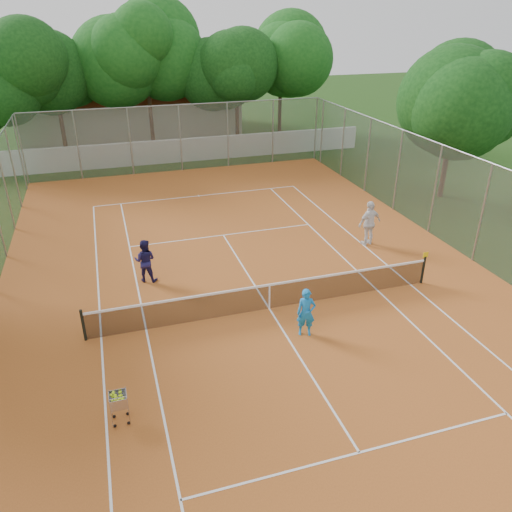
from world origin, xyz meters
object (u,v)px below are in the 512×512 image
object	(u,v)px
tennis_net	(269,296)
player_far_left	(145,261)
player_far_right	(369,223)
ball_hopper	(119,407)
clubhouse	(130,105)
player_near	(306,313)

from	to	relation	value
tennis_net	player_far_left	size ratio (longest dim) A/B	7.23
player_far_right	ball_hopper	xyz separation A→B (m)	(-10.81, -7.41, -0.52)
player_far_right	ball_hopper	size ratio (longest dim) A/B	2.13
clubhouse	player_near	world-z (taller)	clubhouse
player_far_left	player_far_right	bearing A→B (deg)	-156.69
player_far_right	ball_hopper	bearing A→B (deg)	21.31
clubhouse	ball_hopper	bearing A→B (deg)	-95.44
clubhouse	tennis_net	bearing A→B (deg)	-86.05
player_near	player_far_left	size ratio (longest dim) A/B	0.95
player_near	ball_hopper	xyz separation A→B (m)	(-5.72, -2.07, -0.33)
player_near	ball_hopper	distance (m)	6.09
ball_hopper	player_far_right	bearing A→B (deg)	21.62
clubhouse	ball_hopper	size ratio (longest dim) A/B	17.89
player_far_left	player_far_right	size ratio (longest dim) A/B	0.84
tennis_net	player_far_left	bearing A→B (deg)	139.01
player_near	player_far_right	size ratio (longest dim) A/B	0.80
tennis_net	ball_hopper	world-z (taller)	tennis_net
tennis_net	player_near	bearing A→B (deg)	-70.78
clubhouse	player_far_right	distance (m)	26.54
player_near	player_far_right	world-z (taller)	player_far_right
tennis_net	player_far_right	xyz separation A→B (m)	(5.69, 3.63, 0.49)
tennis_net	clubhouse	distance (m)	29.12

